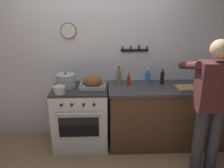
# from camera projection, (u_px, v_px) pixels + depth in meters

# --- Properties ---
(wall_back) EXTENTS (6.00, 0.13, 2.60)m
(wall_back) POSITION_uv_depth(u_px,v_px,m) (95.00, 54.00, 3.40)
(wall_back) COLOR silver
(wall_back) RESTS_ON ground
(counter_block) EXTENTS (2.03, 0.65, 0.90)m
(counter_block) POSITION_uv_depth(u_px,v_px,m) (178.00, 114.00, 3.38)
(counter_block) COLOR brown
(counter_block) RESTS_ON ground
(stove) EXTENTS (0.76, 0.67, 0.90)m
(stove) POSITION_uv_depth(u_px,v_px,m) (81.00, 117.00, 3.33)
(stove) COLOR white
(stove) RESTS_ON ground
(person_cook) EXTENTS (0.51, 0.63, 1.66)m
(person_cook) POSITION_uv_depth(u_px,v_px,m) (211.00, 101.00, 2.59)
(person_cook) COLOR #383842
(person_cook) RESTS_ON ground
(roasting_pan) EXTENTS (0.35, 0.26, 0.19)m
(roasting_pan) POSITION_uv_depth(u_px,v_px,m) (93.00, 83.00, 3.12)
(roasting_pan) COLOR #B7B7BC
(roasting_pan) RESTS_ON stove
(stock_pot) EXTENTS (0.26, 0.26, 0.21)m
(stock_pot) POSITION_uv_depth(u_px,v_px,m) (66.00, 80.00, 3.20)
(stock_pot) COLOR #B7B7BC
(stock_pot) RESTS_ON stove
(saucepan) EXTENTS (0.16, 0.16, 0.10)m
(saucepan) POSITION_uv_depth(u_px,v_px,m) (59.00, 90.00, 2.95)
(saucepan) COLOR #B7B7BC
(saucepan) RESTS_ON stove
(cutting_board) EXTENTS (0.36, 0.24, 0.02)m
(cutting_board) POSITION_uv_depth(u_px,v_px,m) (190.00, 88.00, 3.15)
(cutting_board) COLOR tan
(cutting_board) RESTS_ON counter_block
(bottle_soy_sauce) EXTENTS (0.06, 0.06, 0.23)m
(bottle_soy_sauce) POSITION_uv_depth(u_px,v_px,m) (162.00, 78.00, 3.30)
(bottle_soy_sauce) COLOR black
(bottle_soy_sauce) RESTS_ON counter_block
(bottle_hot_sauce) EXTENTS (0.05, 0.05, 0.18)m
(bottle_hot_sauce) POSITION_uv_depth(u_px,v_px,m) (129.00, 81.00, 3.25)
(bottle_hot_sauce) COLOR red
(bottle_hot_sauce) RESTS_ON counter_block
(bottle_dish_soap) EXTENTS (0.07, 0.07, 0.21)m
(bottle_dish_soap) POSITION_uv_depth(u_px,v_px,m) (148.00, 77.00, 3.39)
(bottle_dish_soap) COLOR #338CCC
(bottle_dish_soap) RESTS_ON counter_block
(bottle_vinegar) EXTENTS (0.06, 0.06, 0.25)m
(bottle_vinegar) POSITION_uv_depth(u_px,v_px,m) (119.00, 76.00, 3.35)
(bottle_vinegar) COLOR #997F4C
(bottle_vinegar) RESTS_ON counter_block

